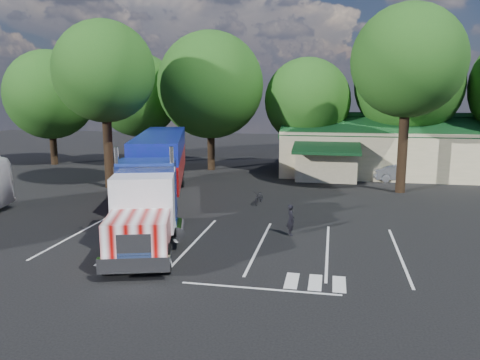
% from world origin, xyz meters
% --- Properties ---
extents(ground, '(120.00, 120.00, 0.00)m').
position_xyz_m(ground, '(0.00, 0.00, 0.00)').
color(ground, black).
rests_on(ground, ground).
extents(event_hall, '(24.20, 14.12, 5.55)m').
position_xyz_m(event_hall, '(13.74, 17.81, 2.21)').
color(event_hall, beige).
rests_on(event_hall, ground).
extents(tree_row_a, '(9.00, 9.00, 11.68)m').
position_xyz_m(tree_row_a, '(-22.00, 16.50, 7.16)').
color(tree_row_a, black).
rests_on(tree_row_a, ground).
extents(tree_row_b, '(8.40, 8.40, 11.35)m').
position_xyz_m(tree_row_b, '(-13.00, 17.80, 7.13)').
color(tree_row_b, black).
rests_on(tree_row_b, ground).
extents(tree_row_c, '(10.00, 10.00, 13.05)m').
position_xyz_m(tree_row_c, '(-5.00, 16.20, 8.04)').
color(tree_row_c, black).
rests_on(tree_row_c, ground).
extents(tree_row_d, '(8.00, 8.00, 10.60)m').
position_xyz_m(tree_row_d, '(4.00, 17.50, 6.58)').
color(tree_row_d, black).
rests_on(tree_row_d, ground).
extents(tree_row_e, '(9.60, 9.60, 12.90)m').
position_xyz_m(tree_row_e, '(13.00, 18.00, 8.09)').
color(tree_row_e, black).
rests_on(tree_row_e, ground).
extents(tree_near_left, '(7.60, 7.60, 12.65)m').
position_xyz_m(tree_near_left, '(-10.50, 6.00, 8.81)').
color(tree_near_left, black).
rests_on(tree_near_left, ground).
extents(tree_near_right, '(8.00, 8.00, 13.50)m').
position_xyz_m(tree_near_right, '(11.50, 8.50, 9.46)').
color(tree_near_right, black).
rests_on(tree_near_right, ground).
extents(semi_truck, '(9.03, 22.41, 4.73)m').
position_xyz_m(semi_truck, '(-4.28, 0.41, 2.67)').
color(semi_truck, black).
rests_on(semi_truck, ground).
extents(woman, '(0.60, 0.70, 1.61)m').
position_xyz_m(woman, '(4.50, -3.92, 0.81)').
color(woman, black).
rests_on(woman, ground).
extents(bicycle, '(0.78, 1.70, 0.86)m').
position_xyz_m(bicycle, '(1.80, 2.82, 0.43)').
color(bicycle, black).
rests_on(bicycle, ground).
extents(silver_sedan, '(4.84, 2.77, 1.51)m').
position_xyz_m(silver_sedan, '(12.00, 13.38, 0.76)').
color(silver_sedan, '#B6B9BF').
rests_on(silver_sedan, ground).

